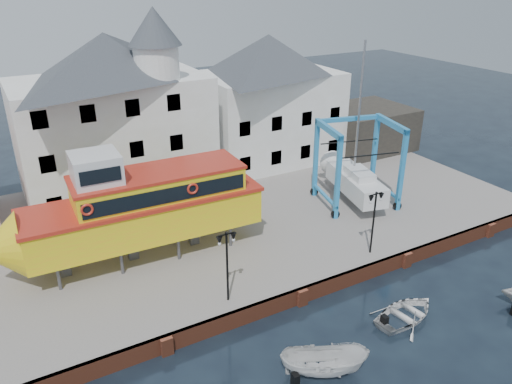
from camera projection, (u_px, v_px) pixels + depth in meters
ground at (301, 304)px, 28.23m from camera, size 140.00×140.00×0.00m
hardstanding at (218, 218)px, 36.76m from camera, size 44.00×22.00×1.00m
quay_wall at (301, 296)px, 28.11m from camera, size 44.00×0.47×1.00m
building_white_main at (114, 113)px, 37.62m from camera, size 14.00×8.30×14.00m
building_white_right at (268, 99)px, 44.61m from camera, size 12.00×8.00×11.20m
shed_dark at (365, 128)px, 48.98m from camera, size 8.00×7.00×4.00m
lamp_post_left at (227, 249)px, 25.67m from camera, size 1.12×0.32×4.20m
lamp_post_right at (375, 207)px, 30.15m from camera, size 1.12×0.32×4.20m
tour_boat at (129, 209)px, 29.49m from camera, size 16.39×4.44×7.08m
travel_lift at (352, 174)px, 37.95m from camera, size 6.44×8.16×11.94m
motorboat_a at (323, 374)px, 23.42m from camera, size 4.36×3.36×1.59m
motorboat_b at (406, 318)px, 27.13m from camera, size 4.40×3.42×0.84m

